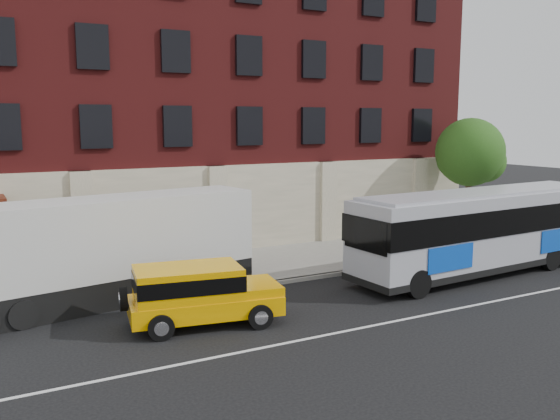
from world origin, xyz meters
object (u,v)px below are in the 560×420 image
sign_pole (34,273)px  shipping_container (104,252)px  city_bus (484,228)px  yellow_suv (198,291)px  street_tree (471,155)px

sign_pole → shipping_container: bearing=15.9°
city_bus → shipping_container: 14.83m
shipping_container → city_bus: bearing=-12.8°
city_bus → yellow_suv: (-12.48, -0.42, -0.82)m
city_bus → shipping_container: shipping_container is taller
sign_pole → city_bus: 16.97m
sign_pole → street_tree: street_tree is taller
yellow_suv → street_tree: bearing=19.8°
street_tree → shipping_container: 20.10m
sign_pole → street_tree: bearing=8.6°
city_bus → sign_pole: bearing=171.1°
street_tree → city_bus: (-5.28, -5.97, -2.53)m
street_tree → yellow_suv: (-17.76, -6.39, -3.35)m
sign_pole → city_bus: city_bus is taller
sign_pole → shipping_container: 2.41m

